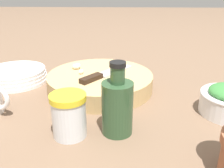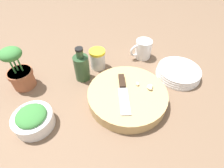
% 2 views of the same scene
% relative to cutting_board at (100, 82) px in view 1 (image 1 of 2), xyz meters
% --- Properties ---
extents(ground_plane, '(5.00, 5.00, 0.00)m').
position_rel_cutting_board_xyz_m(ground_plane, '(-0.05, 0.10, -0.02)').
color(ground_plane, brown).
extents(cutting_board, '(0.30, 0.30, 0.05)m').
position_rel_cutting_board_xyz_m(cutting_board, '(0.00, 0.00, 0.00)').
color(cutting_board, tan).
rests_on(cutting_board, ground_plane).
extents(chef_knife, '(0.14, 0.17, 0.01)m').
position_rel_cutting_board_xyz_m(chef_knife, '(-0.01, 0.01, 0.03)').
color(chef_knife, black).
rests_on(chef_knife, cutting_board).
extents(garlic_cloves, '(0.05, 0.07, 0.02)m').
position_rel_cutting_board_xyz_m(garlic_cloves, '(0.07, -0.03, 0.03)').
color(garlic_cloves, white).
rests_on(garlic_cloves, cutting_board).
extents(spice_jar, '(0.07, 0.07, 0.09)m').
position_rel_cutting_board_xyz_m(spice_jar, '(0.04, 0.23, 0.02)').
color(spice_jar, silver).
rests_on(spice_jar, ground_plane).
extents(plate_stack, '(0.19, 0.19, 0.04)m').
position_rel_cutting_board_xyz_m(plate_stack, '(0.27, -0.05, -0.00)').
color(plate_stack, white).
rests_on(plate_stack, ground_plane).
extents(oil_bottle, '(0.06, 0.06, 0.15)m').
position_rel_cutting_board_xyz_m(oil_bottle, '(-0.05, 0.22, 0.04)').
color(oil_bottle, '#2D4C2D').
rests_on(oil_bottle, ground_plane).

